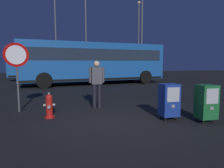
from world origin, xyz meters
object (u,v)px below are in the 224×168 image
street_light_far_right (56,31)px  street_light_near_right (142,32)px  bus_far (71,62)px  newspaper_box_primary (169,100)px  stop_sign (17,63)px  fire_hydrant (49,106)px  newspaper_box_secondary (206,102)px  street_light_near_left (139,35)px  bus_near (94,61)px  pedestrian (97,81)px  street_light_far_left (86,31)px

street_light_far_right → street_light_near_right: bearing=-17.0°
bus_far → street_light_near_right: (6.16, -2.22, 2.58)m
newspaper_box_primary → street_light_near_right: (4.02, 11.76, 3.72)m
street_light_far_right → stop_sign: bearing=-94.0°
street_light_near_right → fire_hydrant: bearing=-124.2°
newspaper_box_secondary → street_light_near_left: street_light_near_left is taller
street_light_near_left → bus_near: bearing=-135.2°
pedestrian → street_light_near_left: bearing=63.0°
bus_near → stop_sign: bearing=-123.5°
bus_near → street_light_far_right: (-2.87, 4.27, 2.77)m
street_light_far_right → newspaper_box_primary: bearing=-76.3°
newspaper_box_primary → newspaper_box_secondary: 0.95m
newspaper_box_secondary → bus_near: 10.39m
bus_far → street_light_near_left: (7.33, 1.50, 2.93)m
stop_sign → bus_near: bus_near is taller
fire_hydrant → bus_far: bus_far is taller
newspaper_box_secondary → street_light_far_left: bearing=96.4°
newspaper_box_secondary → street_light_near_left: bearing=74.7°
newspaper_box_primary → street_light_far_right: street_light_far_right is taller
pedestrian → street_light_near_right: 11.86m
fire_hydrant → bus_far: 13.08m
street_light_far_right → street_light_near_left: bearing=9.5°
street_light_near_right → street_light_far_left: (-4.76, 1.77, 0.19)m
newspaper_box_primary → street_light_near_left: bearing=71.5°
bus_near → newspaper_box_secondary: bearing=-90.3°
street_light_near_left → fire_hydrant: bearing=-120.3°
bus_near → street_light_far_left: street_light_far_left is taller
bus_far → street_light_near_right: 7.04m
bus_near → street_light_far_right: size_ratio=1.38×
bus_far → street_light_far_right: bearing=-177.6°
street_light_near_left → street_light_far_right: size_ratio=1.04×
fire_hydrant → bus_near: bus_near is taller
bus_near → street_light_near_right: size_ratio=1.44×
street_light_far_left → street_light_far_right: bearing=169.3°
pedestrian → bus_near: bearing=81.6°
newspaper_box_primary → street_light_far_right: (-3.43, 14.05, 3.91)m
bus_near → street_light_far_right: 5.84m
pedestrian → street_light_far_right: (-1.72, 12.10, 3.53)m
newspaper_box_secondary → street_light_near_left: (4.35, 15.94, 4.07)m
newspaper_box_secondary → stop_sign: (-5.12, 2.43, 1.03)m
fire_hydrant → street_light_far_left: 13.42m
street_light_near_left → newspaper_box_secondary: bearing=-105.3°
pedestrian → street_light_near_left: street_light_near_left is taller
newspaper_box_secondary → street_light_near_left: size_ratio=0.13×
stop_sign → bus_far: size_ratio=0.21×
fire_hydrant → street_light_far_right: 13.67m
bus_near → bus_far: size_ratio=1.01×
newspaper_box_primary → street_light_near_left: size_ratio=0.13×
street_light_near_left → street_light_far_left: (-5.93, -1.95, -0.16)m
fire_hydrant → street_light_near_left: street_light_near_left is taller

